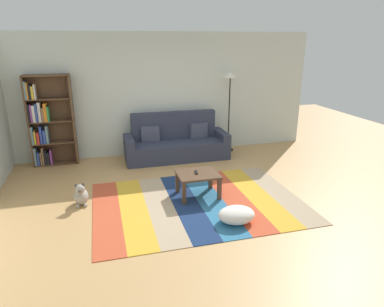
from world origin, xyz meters
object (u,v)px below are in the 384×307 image
at_px(standing_lamp, 230,85).
at_px(tv_remote, 196,172).
at_px(bookshelf, 46,124).
at_px(pouf, 237,215).
at_px(coffee_table, 198,178).
at_px(dog, 81,195).
at_px(couch, 176,143).

height_order(standing_lamp, tv_remote, standing_lamp).
distance_m(bookshelf, tv_remote, 3.48).
distance_m(standing_lamp, tv_remote, 2.87).
bearing_deg(pouf, standing_lamp, 71.17).
bearing_deg(coffee_table, standing_lamp, 58.12).
height_order(bookshelf, dog, bookshelf).
xyz_separation_m(standing_lamp, tv_remote, (-1.43, -2.23, -1.13)).
relative_size(pouf, tv_remote, 3.61).
distance_m(dog, tv_remote, 1.90).
bearing_deg(dog, bookshelf, 107.74).
relative_size(couch, tv_remote, 15.07).
bearing_deg(tv_remote, coffee_table, -44.80).
bearing_deg(coffee_table, couch, 87.60).
height_order(pouf, tv_remote, tv_remote).
bearing_deg(tv_remote, bookshelf, 147.46).
height_order(pouf, standing_lamp, standing_lamp).
distance_m(couch, standing_lamp, 1.80).
distance_m(dog, standing_lamp, 4.13).
relative_size(pouf, standing_lamp, 0.29).
relative_size(couch, pouf, 4.18).
height_order(couch, dog, couch).
height_order(dog, tv_remote, tv_remote).
bearing_deg(standing_lamp, coffee_table, -121.88).
distance_m(pouf, tv_remote, 1.12).
bearing_deg(dog, standing_lamp, 31.96).
bearing_deg(standing_lamp, bookshelf, 178.83).
relative_size(bookshelf, coffee_table, 2.76).
distance_m(coffee_table, pouf, 1.07).
bearing_deg(coffee_table, bookshelf, 137.85).
bearing_deg(bookshelf, tv_remote, -42.02).
bearing_deg(dog, coffee_table, -5.93).
height_order(coffee_table, tv_remote, tv_remote).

